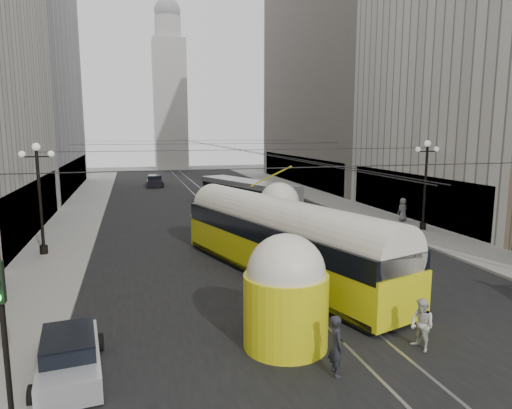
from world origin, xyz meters
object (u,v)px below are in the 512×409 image
sedan_silver (69,357)px  pedestrian_crossing_b (422,325)px  pedestrian_sidewalk_right (403,210)px  city_bus (248,196)px  streetcar (281,239)px  pedestrian_crossing_a (336,345)px

sedan_silver → pedestrian_crossing_b: bearing=-7.0°
pedestrian_crossing_b → pedestrian_sidewalk_right: 21.94m
city_bus → pedestrian_sidewalk_right: bearing=-31.9°
sedan_silver → streetcar: bearing=38.9°
pedestrian_crossing_a → streetcar: bearing=-0.7°
streetcar → pedestrian_crossing_b: 8.91m
pedestrian_crossing_b → city_bus: bearing=168.0°
city_bus → sedan_silver: (-11.56, -24.15, -1.03)m
sedan_silver → pedestrian_crossing_b: (11.02, -1.35, 0.29)m
streetcar → sedan_silver: size_ratio=4.08×
pedestrian_crossing_a → sedan_silver: bearing=82.7°
streetcar → pedestrian_crossing_b: bearing=-76.8°
streetcar → pedestrian_crossing_a: 9.46m
streetcar → city_bus: size_ratio=1.43×
streetcar → city_bus: bearing=81.4°
pedestrian_crossing_a → pedestrian_crossing_b: size_ratio=1.06×
streetcar → pedestrian_sidewalk_right: bearing=37.1°
pedestrian_sidewalk_right → streetcar: bearing=22.7°
pedestrian_crossing_b → pedestrian_crossing_a: bearing=-89.2°
pedestrian_sidewalk_right → pedestrian_crossing_b: bearing=44.3°
streetcar → pedestrian_crossing_a: bearing=-98.4°
city_bus → pedestrian_crossing_b: 25.52m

